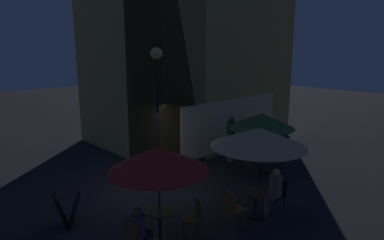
# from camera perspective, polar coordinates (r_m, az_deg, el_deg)

# --- Properties ---
(ground_plane) EXTENTS (60.00, 60.00, 0.00)m
(ground_plane) POSITION_cam_1_polar(r_m,az_deg,el_deg) (10.98, -5.99, -11.70)
(ground_plane) COLOR black
(cafe_building) EXTENTS (8.33, 6.42, 9.27)m
(cafe_building) POSITION_cam_1_polar(r_m,az_deg,el_deg) (14.79, -1.30, 12.91)
(cafe_building) COLOR tan
(cafe_building) RESTS_ON ground
(street_lamp_near_corner) EXTENTS (0.36, 0.36, 4.42)m
(street_lamp_near_corner) POSITION_cam_1_polar(r_m,az_deg,el_deg) (10.22, -5.88, 5.21)
(street_lamp_near_corner) COLOR black
(street_lamp_near_corner) RESTS_ON ground
(menu_sandwich_board) EXTENTS (0.83, 0.76, 0.99)m
(menu_sandwich_board) POSITION_cam_1_polar(r_m,az_deg,el_deg) (9.29, -20.16, -13.59)
(menu_sandwich_board) COLOR #1F2923
(menu_sandwich_board) RESTS_ON ground
(cafe_table_0) EXTENTS (0.62, 0.62, 0.74)m
(cafe_table_0) POSITION_cam_1_polar(r_m,az_deg,el_deg) (9.29, 10.66, -13.11)
(cafe_table_0) COLOR black
(cafe_table_0) RESTS_ON ground
(cafe_table_1) EXTENTS (0.74, 0.74, 0.78)m
(cafe_table_1) POSITION_cam_1_polar(r_m,az_deg,el_deg) (8.15, -5.42, -16.16)
(cafe_table_1) COLOR black
(cafe_table_1) RESTS_ON ground
(cafe_table_2) EXTENTS (0.62, 0.62, 0.79)m
(cafe_table_2) POSITION_cam_1_polar(r_m,az_deg,el_deg) (12.45, 11.30, -6.37)
(cafe_table_2) COLOR black
(cafe_table_2) RESTS_ON ground
(patio_umbrella_0) EXTENTS (2.42, 2.42, 2.45)m
(patio_umbrella_0) POSITION_cam_1_polar(r_m,az_deg,el_deg) (8.70, 11.10, -2.88)
(patio_umbrella_0) COLOR black
(patio_umbrella_0) RESTS_ON ground
(patio_umbrella_1) EXTENTS (2.25, 2.25, 2.29)m
(patio_umbrella_1) POSITION_cam_1_polar(r_m,az_deg,el_deg) (7.57, -5.64, -6.54)
(patio_umbrella_1) COLOR black
(patio_umbrella_1) RESTS_ON ground
(patio_umbrella_2) EXTENTS (2.32, 2.32, 2.17)m
(patio_umbrella_2) POSITION_cam_1_polar(r_m,az_deg,el_deg) (12.09, 11.57, -0.13)
(patio_umbrella_2) COLOR black
(patio_umbrella_2) RESTS_ON ground
(cafe_chair_0) EXTENTS (0.49, 0.49, 0.95)m
(cafe_chair_0) POSITION_cam_1_polar(r_m,az_deg,el_deg) (8.77, 6.82, -14.14)
(cafe_chair_0) COLOR brown
(cafe_chair_0) RESTS_ON ground
(cafe_chair_1) EXTENTS (0.52, 0.52, 0.90)m
(cafe_chair_1) POSITION_cam_1_polar(r_m,az_deg,el_deg) (9.79, 14.23, -11.66)
(cafe_chair_1) COLOR black
(cafe_chair_1) RESTS_ON ground
(cafe_chair_2) EXTENTS (0.53, 0.53, 0.91)m
(cafe_chair_2) POSITION_cam_1_polar(r_m,az_deg,el_deg) (8.29, 0.48, -15.69)
(cafe_chair_2) COLOR #4E3B19
(cafe_chair_2) RESTS_ON ground
(cafe_chair_3) EXTENTS (0.49, 0.49, 0.96)m
(cafe_chair_3) POSITION_cam_1_polar(r_m,az_deg,el_deg) (7.54, -9.54, -18.74)
(cafe_chair_3) COLOR brown
(cafe_chair_3) RESTS_ON ground
(cafe_chair_4) EXTENTS (0.61, 0.61, 0.90)m
(cafe_chair_4) POSITION_cam_1_polar(r_m,az_deg,el_deg) (12.65, 15.12, -6.13)
(cafe_chair_4) COLOR brown
(cafe_chair_4) RESTS_ON ground
(cafe_chair_5) EXTENTS (0.45, 0.45, 0.93)m
(cafe_chair_5) POSITION_cam_1_polar(r_m,az_deg,el_deg) (12.99, 8.91, -5.31)
(cafe_chair_5) COLOR #543022
(cafe_chair_5) RESTS_ON ground
(cafe_chair_6) EXTENTS (0.56, 0.56, 0.94)m
(cafe_chair_6) POSITION_cam_1_polar(r_m,az_deg,el_deg) (11.65, 10.10, -7.43)
(cafe_chair_6) COLOR black
(cafe_chair_6) RESTS_ON ground
(patron_seated_0) EXTENTS (0.54, 0.42, 1.23)m
(patron_seated_0) POSITION_cam_1_polar(r_m,az_deg,el_deg) (9.63, 13.66, -11.00)
(patron_seated_0) COLOR slate
(patron_seated_0) RESTS_ON ground
(patron_seated_1) EXTENTS (0.52, 0.41, 1.19)m
(patron_seated_1) POSITION_cam_1_polar(r_m,az_deg,el_deg) (7.59, -8.81, -17.60)
(patron_seated_1) COLOR black
(patron_seated_1) RESTS_ON ground
(patron_seated_2) EXTENTS (0.55, 0.47, 1.25)m
(patron_seated_2) POSITION_cam_1_polar(r_m,az_deg,el_deg) (11.74, 10.34, -6.50)
(patron_seated_2) COLOR #253E32
(patron_seated_2) RESTS_ON ground
(patron_standing_3) EXTENTS (0.34, 0.34, 1.82)m
(patron_standing_3) POSITION_cam_1_polar(r_m,az_deg,el_deg) (13.35, 6.57, -3.15)
(patron_standing_3) COLOR #786351
(patron_standing_3) RESTS_ON ground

